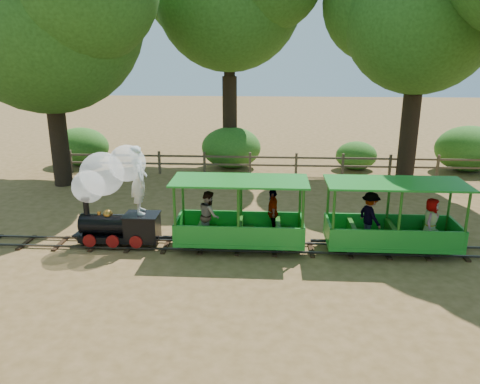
# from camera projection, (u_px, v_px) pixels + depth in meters

# --- Properties ---
(ground) EXTENTS (90.00, 90.00, 0.00)m
(ground) POSITION_uv_depth(u_px,v_px,m) (274.00, 250.00, 12.80)
(ground) COLOR #9D7143
(ground) RESTS_ON ground
(track) EXTENTS (22.00, 1.00, 0.10)m
(track) POSITION_uv_depth(u_px,v_px,m) (274.00, 247.00, 12.78)
(track) COLOR #3F3D3A
(track) RESTS_ON ground
(locomotive) EXTENTS (2.51, 1.18, 2.89)m
(locomotive) POSITION_uv_depth(u_px,v_px,m) (112.00, 188.00, 12.66)
(locomotive) COLOR black
(locomotive) RESTS_ON ground
(carriage_front) EXTENTS (3.60, 1.47, 1.87)m
(carriage_front) POSITION_uv_depth(u_px,v_px,m) (238.00, 221.00, 12.61)
(carriage_front) COLOR #1D8525
(carriage_front) RESTS_ON track
(carriage_rear) EXTENTS (3.60, 1.47, 1.87)m
(carriage_rear) POSITION_uv_depth(u_px,v_px,m) (392.00, 224.00, 12.36)
(carriage_rear) COLOR #1D8525
(carriage_rear) RESTS_ON track
(oak_nw) EXTENTS (9.03, 7.95, 10.11)m
(oak_nw) POSITION_uv_depth(u_px,v_px,m) (44.00, 4.00, 17.13)
(oak_nw) COLOR #2D2116
(oak_nw) RESTS_ON ground
(oak_ne) EXTENTS (7.30, 6.42, 9.37)m
(oak_ne) POSITION_uv_depth(u_px,v_px,m) (421.00, 9.00, 17.76)
(oak_ne) COLOR #2D2116
(oak_ne) RESTS_ON ground
(fence) EXTENTS (18.10, 0.10, 1.00)m
(fence) POSITION_uv_depth(u_px,v_px,m) (273.00, 162.00, 20.27)
(fence) COLOR brown
(fence) RESTS_ON ground
(shrub_west) EXTENTS (2.59, 1.99, 1.79)m
(shrub_west) POSITION_uv_depth(u_px,v_px,m) (81.00, 147.00, 21.95)
(shrub_west) COLOR #2D6B1E
(shrub_west) RESTS_ON ground
(shrub_mid_w) EXTENTS (2.73, 2.10, 1.89)m
(shrub_mid_w) POSITION_uv_depth(u_px,v_px,m) (231.00, 148.00, 21.52)
(shrub_mid_w) COLOR #2D6B1E
(shrub_mid_w) RESTS_ON ground
(shrub_mid_e) EXTENTS (1.86, 1.43, 1.29)m
(shrub_mid_e) POSITION_uv_depth(u_px,v_px,m) (356.00, 156.00, 21.27)
(shrub_mid_e) COLOR #2D6B1E
(shrub_mid_e) RESTS_ON ground
(shrub_east) EXTENTS (2.96, 2.27, 2.05)m
(shrub_east) POSITION_uv_depth(u_px,v_px,m) (469.00, 149.00, 20.87)
(shrub_east) COLOR #2D6B1E
(shrub_east) RESTS_ON ground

